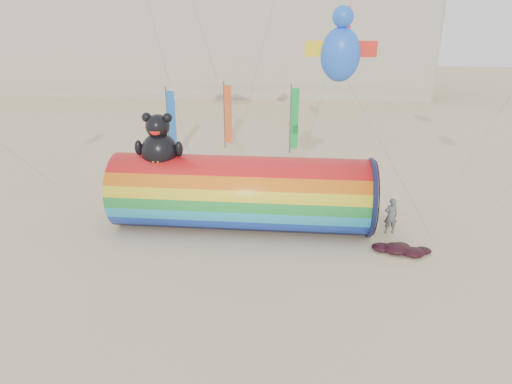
# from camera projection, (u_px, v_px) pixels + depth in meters

# --- Properties ---
(ground) EXTENTS (160.00, 160.00, 0.00)m
(ground) POSITION_uv_depth(u_px,v_px,m) (242.00, 254.00, 20.26)
(ground) COLOR #CCB58C
(ground) RESTS_ON ground
(hotel_building) EXTENTS (60.40, 15.40, 20.60)m
(hotel_building) POSITION_uv_depth(u_px,v_px,m) (194.00, 10.00, 60.13)
(hotel_building) COLOR #B7AD99
(hotel_building) RESTS_ON ground
(windsock_assembly) EXTENTS (12.52, 3.81, 5.77)m
(windsock_assembly) POSITION_uv_depth(u_px,v_px,m) (242.00, 191.00, 22.16)
(windsock_assembly) COLOR red
(windsock_assembly) RESTS_ON ground
(kite_handler) EXTENTS (0.72, 0.54, 1.80)m
(kite_handler) POSITION_uv_depth(u_px,v_px,m) (391.00, 216.00, 21.91)
(kite_handler) COLOR #565A5E
(kite_handler) RESTS_ON ground
(fabric_bundle) EXTENTS (2.62, 1.35, 0.41)m
(fabric_bundle) POSITION_uv_depth(u_px,v_px,m) (401.00, 249.00, 20.32)
(fabric_bundle) COLOR #360913
(fabric_bundle) RESTS_ON ground
(festival_banners) EXTENTS (9.41, 3.26, 5.20)m
(festival_banners) POSITION_uv_depth(u_px,v_px,m) (231.00, 119.00, 34.04)
(festival_banners) COLOR #59595E
(festival_banners) RESTS_ON ground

